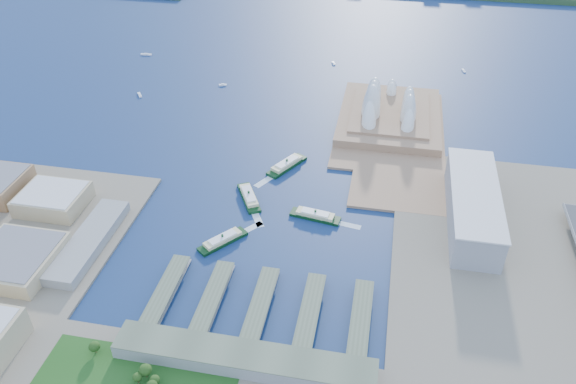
% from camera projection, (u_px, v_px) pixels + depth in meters
% --- Properties ---
extents(ground, '(3000.00, 3000.00, 0.00)m').
position_uv_depth(ground, '(265.00, 249.00, 537.58)').
color(ground, '#0E1A44').
rests_on(ground, ground).
extents(east_land, '(240.00, 500.00, 3.00)m').
position_uv_depth(east_land, '(536.00, 324.00, 459.50)').
color(east_land, '#786E5C').
rests_on(east_land, ground).
extents(peninsula, '(135.00, 220.00, 3.00)m').
position_uv_depth(peninsula, '(390.00, 128.00, 727.68)').
color(peninsula, '#977253').
rests_on(peninsula, ground).
extents(opera_house, '(134.00, 180.00, 58.00)m').
position_uv_depth(opera_house, '(391.00, 100.00, 726.31)').
color(opera_house, white).
rests_on(opera_house, peninsula).
extents(toaster_building, '(45.00, 155.00, 35.00)m').
position_uv_depth(toaster_building, '(473.00, 206.00, 559.28)').
color(toaster_building, gray).
rests_on(toaster_building, east_land).
extents(ferry_wharves, '(184.00, 90.00, 9.30)m').
position_uv_depth(ferry_wharves, '(261.00, 304.00, 472.79)').
color(ferry_wharves, '#525D46').
rests_on(ferry_wharves, ground).
extents(terminal_building, '(200.00, 28.00, 12.00)m').
position_uv_depth(terminal_building, '(244.00, 359.00, 422.19)').
color(terminal_building, gray).
rests_on(terminal_building, south_land).
extents(ferry_a, '(37.61, 54.22, 10.23)m').
position_uv_depth(ferry_a, '(249.00, 195.00, 600.09)').
color(ferry_a, black).
rests_on(ferry_a, ground).
extents(ferry_b, '(40.84, 56.91, 10.81)m').
position_uv_depth(ferry_b, '(287.00, 163.00, 651.35)').
color(ferry_b, black).
rests_on(ferry_b, ground).
extents(ferry_c, '(42.84, 48.63, 9.80)m').
position_uv_depth(ferry_c, '(223.00, 239.00, 542.10)').
color(ferry_c, black).
rests_on(ferry_c, ground).
extents(ferry_d, '(53.45, 21.33, 9.83)m').
position_uv_depth(ferry_d, '(315.00, 214.00, 573.86)').
color(ferry_d, black).
rests_on(ferry_d, ground).
extents(boat_a, '(11.78, 14.92, 2.97)m').
position_uv_depth(boat_a, '(140.00, 95.00, 807.77)').
color(boat_a, white).
rests_on(boat_a, ground).
extents(boat_b, '(11.86, 6.65, 3.03)m').
position_uv_depth(boat_b, '(223.00, 85.00, 835.10)').
color(boat_b, white).
rests_on(boat_b, ground).
extents(boat_c, '(6.32, 12.85, 2.78)m').
position_uv_depth(boat_c, '(464.00, 70.00, 878.02)').
color(boat_c, white).
rests_on(boat_c, ground).
extents(boat_d, '(18.54, 5.40, 3.09)m').
position_uv_depth(boat_d, '(146.00, 54.00, 932.03)').
color(boat_d, white).
rests_on(boat_d, ground).
extents(boat_e, '(7.70, 12.78, 2.99)m').
position_uv_depth(boat_e, '(334.00, 63.00, 901.83)').
color(boat_e, white).
rests_on(boat_e, ground).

